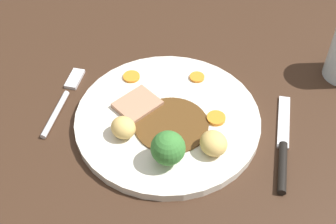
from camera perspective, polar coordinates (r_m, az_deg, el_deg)
dining_table at (r=73.24cm, az=0.49°, el=-0.65°), size 120.00×84.00×3.60cm
dinner_plate at (r=69.53cm, az=-0.00°, el=-0.95°), size 27.91×27.91×1.40cm
gravy_pool at (r=67.75cm, az=0.44°, el=-1.56°), size 10.97×10.97×0.30cm
meat_slice_main at (r=70.33cm, az=-3.80°, el=0.94°), size 7.79×8.08×0.80cm
roast_potato_left at (r=65.89cm, az=-5.56°, el=-1.94°), size 4.99×4.85×2.97cm
roast_potato_right at (r=63.94cm, az=5.66°, el=-3.87°), size 5.54×5.57×3.15cm
carrot_coin_front at (r=75.14cm, az=-4.55°, el=4.38°), size 2.73×2.73×0.42cm
carrot_coin_back at (r=68.77cm, az=5.97°, el=-0.77°), size 2.81×2.81×0.57cm
carrot_coin_side at (r=74.97cm, az=3.61°, el=4.32°), size 2.41×2.41×0.41cm
broccoli_floret at (r=61.50cm, az=0.01°, el=-4.51°), size 4.73×4.73×5.23cm
fork at (r=74.86cm, az=-12.79°, el=1.61°), size 2.07×15.27×0.90cm
knife at (r=68.20cm, az=14.04°, el=-4.51°), size 2.32×18.55×1.20cm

